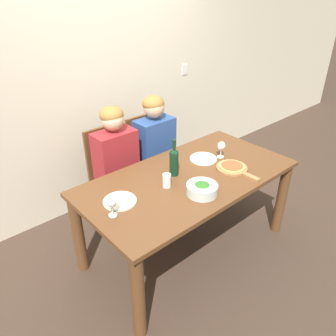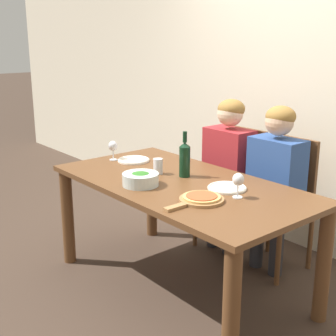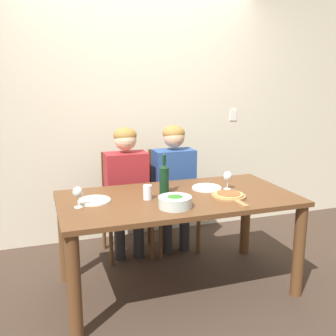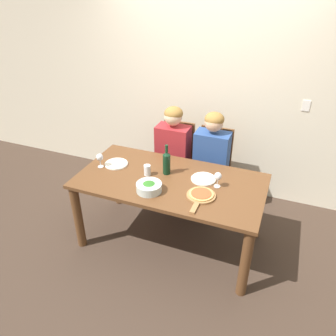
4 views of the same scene
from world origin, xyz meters
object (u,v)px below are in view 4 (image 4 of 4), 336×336
(broccoli_bowl, at_px, (149,187))
(dinner_plate_right, at_px, (204,179))
(chair_right, at_px, (212,167))
(water_tumbler, at_px, (147,170))
(wine_glass_right, at_px, (218,177))
(person_man, at_px, (211,155))
(wine_glass_left, at_px, (100,158))
(person_woman, at_px, (172,148))
(wine_bottle, at_px, (167,162))
(pizza_on_board, at_px, (201,195))
(chair_left, at_px, (176,160))
(dinner_plate_left, at_px, (116,164))

(broccoli_bowl, distance_m, dinner_plate_right, 0.55)
(chair_right, relative_size, water_tumbler, 9.02)
(wine_glass_right, xyz_separation_m, water_tumbler, (-0.69, -0.05, -0.05))
(person_man, distance_m, wine_glass_left, 1.22)
(person_woman, relative_size, wine_bottle, 3.93)
(wine_bottle, xyz_separation_m, pizza_on_board, (0.43, -0.26, -0.11))
(dinner_plate_right, bearing_deg, broccoli_bowl, -138.01)
(chair_left, relative_size, water_tumbler, 9.02)
(wine_bottle, xyz_separation_m, wine_glass_right, (0.52, -0.05, -0.02))
(chair_left, xyz_separation_m, pizza_on_board, (0.60, -0.97, 0.27))
(chair_left, xyz_separation_m, person_woman, (0.00, -0.12, 0.22))
(water_tumbler, bearing_deg, person_woman, 90.03)
(chair_left, height_order, wine_glass_left, chair_left)
(broccoli_bowl, bearing_deg, chair_right, 72.56)
(broccoli_bowl, xyz_separation_m, wine_glass_left, (-0.64, 0.21, 0.06))
(wine_bottle, relative_size, pizza_on_board, 0.78)
(broccoli_bowl, bearing_deg, wine_glass_right, 28.00)
(water_tumbler, bearing_deg, chair_right, 60.31)
(person_woman, bearing_deg, chair_left, 90.00)
(dinner_plate_left, distance_m, dinner_plate_right, 0.92)
(chair_left, height_order, dinner_plate_left, chair_left)
(dinner_plate_left, bearing_deg, broccoli_bowl, -31.40)
(broccoli_bowl, bearing_deg, dinner_plate_right, 41.99)
(chair_left, height_order, dinner_plate_right, chair_left)
(wine_glass_left, bearing_deg, water_tumbler, 3.51)
(chair_left, bearing_deg, chair_right, 0.00)
(chair_right, bearing_deg, dinner_plate_left, -138.85)
(chair_left, relative_size, broccoli_bowl, 4.16)
(dinner_plate_left, bearing_deg, wine_glass_right, -0.97)
(chair_right, height_order, broccoli_bowl, chair_right)
(chair_right, bearing_deg, pizza_on_board, -82.21)
(person_woman, xyz_separation_m, dinner_plate_left, (-0.39, -0.62, 0.04))
(person_man, height_order, dinner_plate_left, person_man)
(broccoli_bowl, bearing_deg, person_woman, 97.91)
(chair_left, xyz_separation_m, dinner_plate_left, (-0.39, -0.74, 0.26))
(pizza_on_board, bearing_deg, person_man, 98.83)
(person_woman, bearing_deg, wine_bottle, -74.55)
(chair_right, bearing_deg, person_man, -90.00)
(chair_left, distance_m, wine_glass_left, 1.05)
(wine_glass_right, bearing_deg, dinner_plate_right, 155.20)
(dinner_plate_left, height_order, pizza_on_board, pizza_on_board)
(chair_left, xyz_separation_m, wine_bottle, (0.16, -0.71, 0.38))
(dinner_plate_right, bearing_deg, water_tumbler, -167.31)
(chair_left, relative_size, dinner_plate_right, 4.03)
(chair_right, relative_size, dinner_plate_left, 4.03)
(pizza_on_board, bearing_deg, chair_left, 121.46)
(chair_left, bearing_deg, broccoli_bowl, -82.95)
(dinner_plate_right, height_order, wine_glass_right, wine_glass_right)
(pizza_on_board, xyz_separation_m, wine_glass_right, (0.09, 0.21, 0.09))
(wine_bottle, relative_size, wine_glass_left, 2.06)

